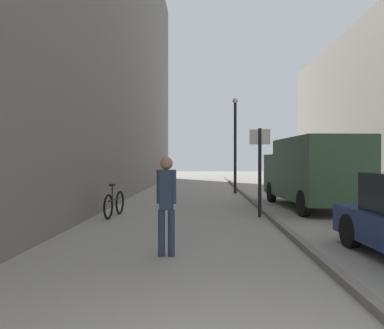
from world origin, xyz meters
TOP-DOWN VIEW (x-y plane):
  - ground_plane at (0.00, 12.00)m, footprint 80.00×80.00m
  - building_facade_left at (-5.31, 12.00)m, footprint 3.42×40.00m
  - kerb_strip at (1.58, 12.00)m, footprint 0.16×40.00m
  - pedestrian_main_foreground at (-0.98, 4.34)m, footprint 0.35×0.23m
  - delivery_van at (3.41, 10.92)m, footprint 2.38×5.63m
  - street_sign_post at (1.31, 8.81)m, footprint 0.59×0.19m
  - lamp_post at (1.23, 16.51)m, footprint 0.28×0.28m
  - bicycle_leaning at (-2.97, 8.75)m, footprint 0.20×1.77m

SIDE VIEW (x-z plane):
  - ground_plane at x=0.00m, z-range 0.00..0.00m
  - kerb_strip at x=1.58m, z-range 0.00..0.12m
  - bicycle_leaning at x=-2.97m, z-range -0.11..0.87m
  - pedestrian_main_foreground at x=-0.98m, z-range 0.13..1.87m
  - delivery_van at x=3.41m, z-range 0.09..2.50m
  - street_sign_post at x=1.31m, z-range 0.25..2.85m
  - lamp_post at x=1.23m, z-range 0.34..5.10m
  - building_facade_left at x=-5.31m, z-range 0.00..15.17m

